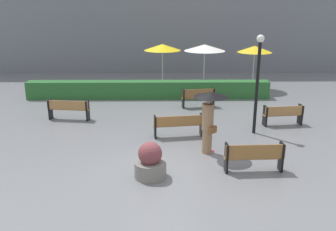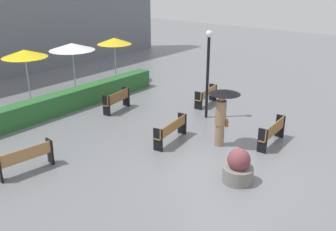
% 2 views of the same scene
% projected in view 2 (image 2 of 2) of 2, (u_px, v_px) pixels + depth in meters
% --- Properties ---
extents(ground_plane, '(60.00, 60.00, 0.00)m').
position_uv_depth(ground_plane, '(226.00, 171.00, 11.70)').
color(ground_plane, slate).
extents(bench_far_right, '(1.64, 0.56, 0.82)m').
position_uv_depth(bench_far_right, '(207.00, 95.00, 17.40)').
color(bench_far_right, '#9E7242').
rests_on(bench_far_right, ground).
extents(bench_back_row, '(1.60, 0.60, 0.90)m').
position_uv_depth(bench_back_row, '(117.00, 100.00, 16.64)').
color(bench_back_row, brown).
rests_on(bench_back_row, ground).
extents(bench_mid_center, '(1.88, 0.60, 0.83)m').
position_uv_depth(bench_mid_center, '(172.00, 129.00, 13.55)').
color(bench_mid_center, olive).
rests_on(bench_mid_center, ground).
extents(bench_far_left, '(1.78, 0.56, 0.85)m').
position_uv_depth(bench_far_left, '(26.00, 157.00, 11.47)').
color(bench_far_left, '#9E7242').
rests_on(bench_far_left, ground).
extents(bench_near_right, '(1.75, 0.40, 0.88)m').
position_uv_depth(bench_near_right, '(273.00, 131.00, 13.33)').
color(bench_near_right, olive).
rests_on(bench_near_right, ground).
extents(pedestrian_with_umbrella, '(1.09, 1.09, 2.09)m').
position_uv_depth(pedestrian_with_umbrella, '(222.00, 108.00, 12.99)').
color(pedestrian_with_umbrella, '#8C6B4C').
rests_on(pedestrian_with_umbrella, ground).
extents(planter_pot, '(0.91, 0.91, 1.06)m').
position_uv_depth(planter_pot, '(238.00, 168.00, 10.99)').
color(planter_pot, slate).
rests_on(planter_pot, ground).
extents(lamp_post, '(0.28, 0.28, 3.68)m').
position_uv_depth(lamp_post, '(208.00, 65.00, 15.24)').
color(lamp_post, black).
rests_on(lamp_post, ground).
extents(patio_umbrella_yellow, '(2.07, 2.07, 2.49)m').
position_uv_depth(patio_umbrella_yellow, '(24.00, 54.00, 17.25)').
color(patio_umbrella_yellow, silver).
rests_on(patio_umbrella_yellow, ground).
extents(patio_umbrella_white, '(2.28, 2.28, 2.52)m').
position_uv_depth(patio_umbrella_white, '(72.00, 47.00, 18.67)').
color(patio_umbrella_white, silver).
rests_on(patio_umbrella_white, ground).
extents(patio_umbrella_yellow_far, '(1.89, 1.89, 2.46)m').
position_uv_depth(patio_umbrella_yellow_far, '(114.00, 41.00, 20.60)').
color(patio_umbrella_yellow_far, silver).
rests_on(patio_umbrella_yellow_far, ground).
extents(hedge_strip, '(12.38, 0.70, 0.89)m').
position_uv_depth(hedge_strip, '(47.00, 107.00, 15.95)').
color(hedge_strip, '#28602D').
rests_on(hedge_strip, ground).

